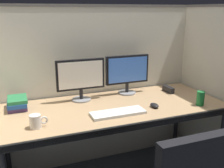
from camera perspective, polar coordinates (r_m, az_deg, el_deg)
cubicle_partition_rear at (r=2.59m, az=-3.15°, el=-0.54°), size 2.21×0.06×1.57m
cubicle_partition_right at (r=2.63m, az=21.90°, el=-1.42°), size 0.06×1.41×1.57m
desk at (r=2.22m, az=0.59°, el=-6.13°), size 1.90×0.80×0.74m
monitor_left at (r=2.30m, az=-6.89°, el=1.53°), size 0.43×0.17×0.37m
monitor_right at (r=2.48m, az=3.38°, el=2.69°), size 0.43×0.17×0.37m
keyboard_main at (r=2.04m, az=1.34°, el=-6.35°), size 0.43×0.15×0.02m
computer_mouse at (r=2.20m, az=9.28°, el=-4.66°), size 0.06×0.10×0.04m
book_stack at (r=2.27m, az=-20.09°, el=-3.98°), size 0.16×0.23×0.10m
coffee_mug at (r=1.87m, az=-16.38°, el=-7.87°), size 0.13×0.08×0.09m
soda_can at (r=2.33m, az=18.82°, el=-3.00°), size 0.07×0.07×0.12m
red_stapler at (r=2.63m, az=12.22°, el=-1.15°), size 0.04×0.15×0.06m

